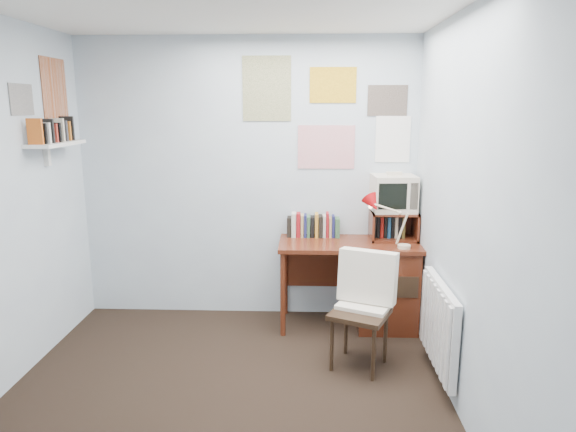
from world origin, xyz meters
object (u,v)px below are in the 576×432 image
at_px(crt_tv, 393,191).
at_px(wall_shelf, 56,144).
at_px(desk, 379,282).
at_px(radiator, 439,325).
at_px(desk_lamp, 405,225).
at_px(desk_chair, 360,314).
at_px(tv_riser, 393,225).

xyz_separation_m(crt_tv, wall_shelf, (-2.68, -0.51, 0.44)).
relative_size(desk, radiator, 1.50).
distance_m(crt_tv, wall_shelf, 2.76).
xyz_separation_m(desk, desk_lamp, (0.17, -0.18, 0.55)).
distance_m(desk, desk_lamp, 0.60).
distance_m(desk_chair, desk_lamp, 0.88).
relative_size(desk_lamp, radiator, 0.48).
height_order(desk, tv_riser, tv_riser).
height_order(tv_riser, radiator, tv_riser).
height_order(desk, desk_lamp, desk_lamp).
height_order(desk, wall_shelf, wall_shelf).
relative_size(desk, crt_tv, 3.32).
height_order(crt_tv, radiator, crt_tv).
bearing_deg(tv_riser, desk_lamp, -80.75).
bearing_deg(tv_riser, desk, -137.04).
bearing_deg(desk_chair, desk, 96.59).
relative_size(desk, desk_chair, 1.44).
relative_size(desk_chair, tv_riser, 2.09).
bearing_deg(tv_riser, crt_tv, 114.17).
bearing_deg(radiator, tv_riser, 99.28).
relative_size(desk_chair, radiator, 1.04).
xyz_separation_m(desk, wall_shelf, (-2.57, -0.38, 1.21)).
height_order(crt_tv, wall_shelf, wall_shelf).
height_order(desk_chair, desk_lamp, desk_lamp).
bearing_deg(desk, radiator, -72.76).
relative_size(desk, desk_lamp, 3.13).
relative_size(desk_chair, desk_lamp, 2.18).
bearing_deg(tv_riser, wall_shelf, -169.68).
distance_m(desk_chair, tv_riser, 1.04).
distance_m(desk, crt_tv, 0.79).
distance_m(tv_riser, crt_tv, 0.30).
bearing_deg(desk, tv_riser, 42.96).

